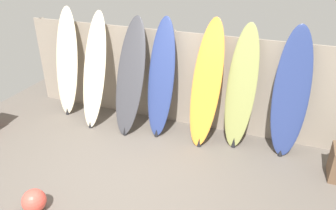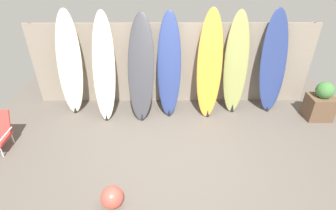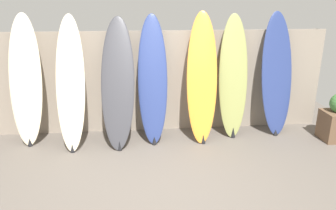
% 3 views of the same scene
% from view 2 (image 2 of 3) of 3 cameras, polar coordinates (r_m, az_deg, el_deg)
% --- Properties ---
extents(ground, '(7.68, 7.68, 0.00)m').
position_cam_2_polar(ground, '(4.61, 1.28, -11.55)').
color(ground, '#5B544C').
extents(fence_back, '(6.08, 0.11, 1.80)m').
position_cam_2_polar(fence_back, '(5.82, 0.89, 8.86)').
color(fence_back, gray).
rests_on(fence_back, ground).
extents(surfboard_cream_0, '(0.56, 0.53, 2.12)m').
position_cam_2_polar(surfboard_cream_0, '(5.80, -20.65, 8.35)').
color(surfboard_cream_0, beige).
rests_on(surfboard_cream_0, ground).
extents(surfboard_cream_1, '(0.46, 0.78, 2.11)m').
position_cam_2_polar(surfboard_cream_1, '(5.44, -13.79, 7.90)').
color(surfboard_cream_1, beige).
rests_on(surfboard_cream_1, ground).
extents(surfboard_charcoal_2, '(0.59, 0.83, 2.07)m').
position_cam_2_polar(surfboard_charcoal_2, '(5.33, -5.90, 7.91)').
color(surfboard_charcoal_2, '#38383D').
rests_on(surfboard_charcoal_2, ground).
extents(surfboard_navy_3, '(0.50, 0.63, 2.10)m').
position_cam_2_polar(surfboard_navy_3, '(5.37, 0.25, 8.50)').
color(surfboard_navy_3, navy).
rests_on(surfboard_navy_3, ground).
extents(surfboard_orange_4, '(0.58, 0.73, 2.14)m').
position_cam_2_polar(surfboard_orange_4, '(5.43, 9.03, 8.55)').
color(surfboard_orange_4, orange).
rests_on(surfboard_orange_4, ground).
extents(surfboard_olive_5, '(0.53, 0.54, 2.09)m').
position_cam_2_polar(surfboard_olive_5, '(5.66, 14.58, 8.55)').
color(surfboard_olive_5, olive).
rests_on(surfboard_olive_5, ground).
extents(surfboard_navy_6, '(0.60, 0.54, 2.13)m').
position_cam_2_polar(surfboard_navy_6, '(5.92, 21.97, 8.55)').
color(surfboard_navy_6, navy).
rests_on(surfboard_navy_6, ground).
extents(planter_box, '(0.50, 0.43, 0.83)m').
position_cam_2_polar(planter_box, '(6.25, 30.27, 0.46)').
color(planter_box, brown).
rests_on(planter_box, ground).
extents(beach_ball, '(0.32, 0.32, 0.32)m').
position_cam_2_polar(beach_ball, '(3.92, -12.07, -19.01)').
color(beach_ball, '#E54C3F').
rests_on(beach_ball, ground).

